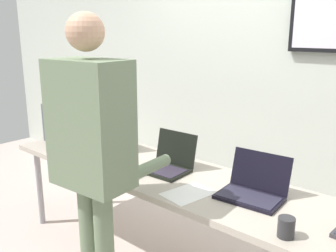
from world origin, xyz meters
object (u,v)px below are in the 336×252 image
Objects in this scene: laptop_station_1 at (168,162)px; laptop_station_2 at (253,187)px; laptop_station_0 at (111,145)px; coffee_mug at (286,227)px; person at (93,146)px; equipment_box at (75,122)px; workbench at (175,182)px.

laptop_station_2 is at bearing 0.03° from laptop_station_1.
coffee_mug is at bearing -10.87° from laptop_station_0.
person reaches higher than coffee_mug.
laptop_station_1 is at bearing 93.46° from person.
equipment_box is 1.09m from laptop_station_1.
laptop_station_2 reaches higher than coffee_mug.
equipment_box is at bearing -178.05° from laptop_station_0.
laptop_station_2 is at bearing 138.04° from coffee_mug.
laptop_station_0 is (0.46, 0.02, -0.11)m from equipment_box.
laptop_station_1 is 0.73m from person.
equipment_box reaches higher than laptop_station_1.
laptop_station_0 is at bearing 175.33° from workbench.
person is at bearing -30.68° from equipment_box.
person is (-0.62, -0.67, 0.29)m from laptop_station_2.
equipment_box is at bearing 171.93° from coffee_mug.
laptop_station_1 is 0.89× the size of laptop_station_2.
equipment_box reaches higher than laptop_station_0.
equipment_box is at bearing 177.89° from workbench.
laptop_station_1 is at bearing -179.97° from laptop_station_2.
laptop_station_1 reaches higher than laptop_station_0.
workbench is 7.59× the size of laptop_station_2.
coffee_mug is (0.99, -0.30, -0.01)m from laptop_station_1.
workbench is 1.63× the size of person.
person is (-0.07, -0.62, 0.39)m from workbench.
workbench is at bearing -4.67° from laptop_station_0.
person is at bearing -86.54° from laptop_station_1.
coffee_mug reaches higher than workbench.
workbench is at bearing -23.86° from laptop_station_1.
workbench is 1.21m from equipment_box.
laptop_station_2 is (0.55, 0.05, 0.11)m from workbench.
coffee_mug is (2.07, -0.29, -0.12)m from equipment_box.
workbench is 8.51× the size of laptop_station_1.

